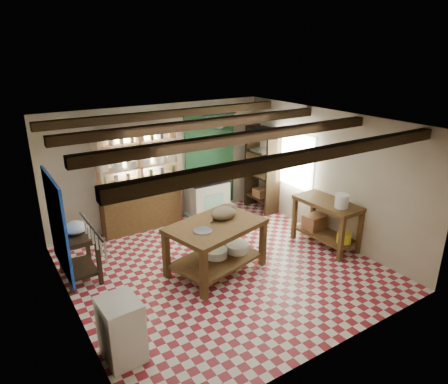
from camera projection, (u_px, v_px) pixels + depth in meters
floor at (222, 268)px, 7.15m from camera, size 5.00×5.00×0.02m
ceiling at (221, 123)px, 6.26m from camera, size 5.00×5.00×0.02m
wall_back at (160, 165)px, 8.68m from camera, size 5.00×0.04×2.60m
wall_front at (334, 264)px, 4.73m from camera, size 5.00×0.04×2.60m
wall_left at (67, 236)px, 5.43m from camera, size 0.04×5.00×2.60m
wall_right at (327, 175)px, 7.97m from camera, size 0.04×5.00×2.60m
ceiling_beams at (221, 130)px, 6.30m from camera, size 5.00×3.80×0.15m
blue_wall_patch at (57, 225)px, 6.23m from camera, size 0.04×1.40×1.60m
green_wall_patch at (210, 159)px, 9.31m from camera, size 1.30×0.04×2.30m
window_back at (137, 150)px, 8.27m from camera, size 0.90×0.02×0.80m
window_right at (293, 159)px, 8.72m from camera, size 0.02×1.30×1.20m
utensil_rail at (92, 236)px, 4.35m from camera, size 0.06×0.90×0.28m
pot_rack at (219, 122)px, 8.66m from camera, size 0.86×0.12×0.36m
shelving_unit at (140, 180)px, 8.32m from camera, size 1.70×0.34×2.20m
tall_rack at (262, 169)px, 9.39m from camera, size 0.40×0.86×2.00m
work_table at (216, 248)px, 6.90m from camera, size 1.79×1.40×0.90m
stove at (207, 198)px, 9.19m from camera, size 0.91×0.61×0.89m
prep_table at (79, 256)px, 6.68m from camera, size 0.59×0.84×0.85m
white_cabinet at (121, 330)px, 4.96m from camera, size 0.48×0.57×0.83m
right_counter at (326, 223)px, 7.80m from camera, size 0.71×1.33×0.94m
cat at (224, 213)px, 6.91m from camera, size 0.57×0.51×0.21m
steel_tray at (203, 231)px, 6.47m from camera, size 0.37×0.37×0.02m
basin_large at (216, 253)px, 7.02m from camera, size 0.49×0.49×0.14m
basin_small at (237, 248)px, 7.19m from camera, size 0.49×0.49×0.14m
kettle_left at (197, 176)px, 8.87m from camera, size 0.21×0.21×0.24m
kettle_right at (211, 175)px, 9.05m from camera, size 0.16×0.16×0.20m
enamel_bowl at (75, 228)px, 6.50m from camera, size 0.40×0.40×0.20m
white_bucket at (342, 201)px, 7.29m from camera, size 0.26×0.26×0.25m
wicker_basket at (314, 222)px, 8.05m from camera, size 0.42×0.34×0.28m
yellow_tub at (344, 237)px, 7.49m from camera, size 0.28×0.28×0.20m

